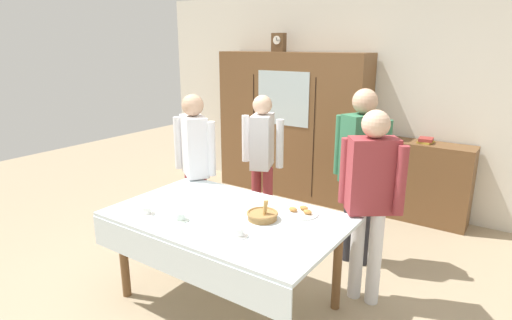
# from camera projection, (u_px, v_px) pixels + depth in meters

# --- Properties ---
(ground_plane) EXTENTS (12.00, 12.00, 0.00)m
(ground_plane) POSITION_uv_depth(u_px,v_px,m) (243.00, 290.00, 3.60)
(ground_plane) COLOR tan
(ground_plane) RESTS_ON ground
(back_wall) EXTENTS (6.40, 0.10, 2.70)m
(back_wall) POSITION_uv_depth(u_px,v_px,m) (364.00, 100.00, 5.33)
(back_wall) COLOR silver
(back_wall) RESTS_ON ground
(dining_table) EXTENTS (1.80, 1.12, 0.77)m
(dining_table) POSITION_uv_depth(u_px,v_px,m) (224.00, 228.00, 3.23)
(dining_table) COLOR brown
(dining_table) RESTS_ON ground
(wall_cabinet) EXTENTS (2.11, 0.46, 1.94)m
(wall_cabinet) POSITION_uv_depth(u_px,v_px,m) (291.00, 125.00, 5.69)
(wall_cabinet) COLOR brown
(wall_cabinet) RESTS_ON ground
(mantel_clock) EXTENTS (0.18, 0.11, 0.24)m
(mantel_clock) POSITION_uv_depth(u_px,v_px,m) (279.00, 42.00, 5.51)
(mantel_clock) COLOR brown
(mantel_clock) RESTS_ON wall_cabinet
(bookshelf_low) EXTENTS (1.09, 0.35, 0.95)m
(bookshelf_low) POSITION_uv_depth(u_px,v_px,m) (421.00, 182.00, 4.91)
(bookshelf_low) COLOR brown
(bookshelf_low) RESTS_ON ground
(book_stack) EXTENTS (0.17, 0.19, 0.06)m
(book_stack) POSITION_uv_depth(u_px,v_px,m) (426.00, 140.00, 4.77)
(book_stack) COLOR #B29333
(book_stack) RESTS_ON bookshelf_low
(tea_cup_near_right) EXTENTS (0.13, 0.13, 0.06)m
(tea_cup_near_right) POSITION_uv_depth(u_px,v_px,m) (147.00, 211.00, 3.24)
(tea_cup_near_right) COLOR white
(tea_cup_near_right) RESTS_ON dining_table
(tea_cup_mid_right) EXTENTS (0.13, 0.13, 0.06)m
(tea_cup_mid_right) POSITION_uv_depth(u_px,v_px,m) (181.00, 217.00, 3.12)
(tea_cup_mid_right) COLOR silver
(tea_cup_mid_right) RESTS_ON dining_table
(tea_cup_center) EXTENTS (0.13, 0.13, 0.06)m
(tea_cup_center) POSITION_uv_depth(u_px,v_px,m) (239.00, 232.00, 2.86)
(tea_cup_center) COLOR white
(tea_cup_center) RESTS_ON dining_table
(bread_basket) EXTENTS (0.24, 0.24, 0.16)m
(bread_basket) POSITION_uv_depth(u_px,v_px,m) (262.00, 215.00, 3.14)
(bread_basket) COLOR #9E7542
(bread_basket) RESTS_ON dining_table
(pastry_plate) EXTENTS (0.28, 0.28, 0.05)m
(pastry_plate) POSITION_uv_depth(u_px,v_px,m) (301.00, 212.00, 3.25)
(pastry_plate) COLOR white
(pastry_plate) RESTS_ON dining_table
(spoon_near_right) EXTENTS (0.12, 0.02, 0.01)m
(spoon_near_right) POSITION_uv_depth(u_px,v_px,m) (242.00, 207.00, 3.38)
(spoon_near_right) COLOR silver
(spoon_near_right) RESTS_ON dining_table
(spoon_center) EXTENTS (0.12, 0.02, 0.01)m
(spoon_center) POSITION_uv_depth(u_px,v_px,m) (216.00, 228.00, 2.99)
(spoon_center) COLOR silver
(spoon_center) RESTS_ON dining_table
(spoon_front_edge) EXTENTS (0.12, 0.02, 0.01)m
(spoon_front_edge) POSITION_uv_depth(u_px,v_px,m) (278.00, 232.00, 2.93)
(spoon_front_edge) COLOR silver
(spoon_front_edge) RESTS_ON dining_table
(person_near_right_end) EXTENTS (0.52, 0.37, 1.59)m
(person_near_right_end) POSITION_uv_depth(u_px,v_px,m) (371.00, 190.00, 3.21)
(person_near_right_end) COLOR silver
(person_near_right_end) RESTS_ON ground
(person_by_cabinet) EXTENTS (0.52, 0.41, 1.54)m
(person_by_cabinet) POSITION_uv_depth(u_px,v_px,m) (262.00, 152.00, 4.48)
(person_by_cabinet) COLOR #933338
(person_by_cabinet) RESTS_ON ground
(person_behind_table_left) EXTENTS (0.52, 0.37, 1.59)m
(person_behind_table_left) POSITION_uv_depth(u_px,v_px,m) (195.00, 157.00, 4.13)
(person_behind_table_left) COLOR #933338
(person_behind_table_left) RESTS_ON ground
(person_beside_shelf) EXTENTS (0.52, 0.41, 1.68)m
(person_beside_shelf) POSITION_uv_depth(u_px,v_px,m) (361.00, 161.00, 3.79)
(person_beside_shelf) COLOR #232328
(person_beside_shelf) RESTS_ON ground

